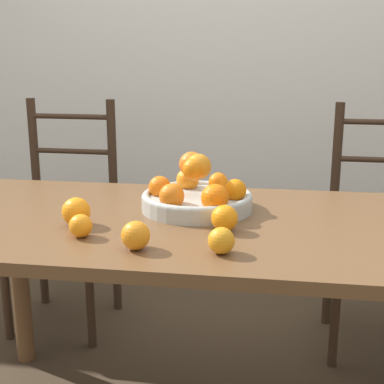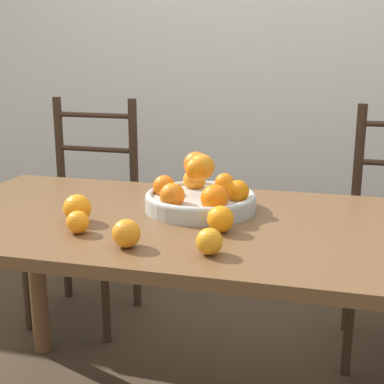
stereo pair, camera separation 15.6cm
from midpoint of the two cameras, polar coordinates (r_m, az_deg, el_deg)
name	(u,v)px [view 2 (the right image)]	position (r m, az deg, el deg)	size (l,w,h in m)	color
wall_back	(260,36)	(2.92, 8.84, 16.11)	(8.00, 0.06, 2.60)	silver
dining_table	(190,251)	(1.62, 2.52, -6.37)	(1.62, 0.81, 0.74)	brown
fruit_bowl	(200,195)	(1.67, 3.55, -0.31)	(0.35, 0.35, 0.18)	#B2B7B2
orange_loose_0	(77,208)	(1.57, -9.39, -1.77)	(0.08, 0.08, 0.08)	orange
orange_loose_1	(78,222)	(1.47, -9.16, -3.24)	(0.06, 0.06, 0.06)	orange
orange_loose_2	(209,241)	(1.31, 5.31, -5.33)	(0.07, 0.07, 0.07)	orange
orange_loose_3	(126,233)	(1.35, -3.75, -4.48)	(0.07, 0.07, 0.07)	orange
orange_loose_4	(220,219)	(1.47, 6.10, -2.95)	(0.07, 0.07, 0.07)	orange
chair_left	(86,220)	(2.50, -9.51, -2.95)	(0.43, 0.41, 1.01)	#382619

